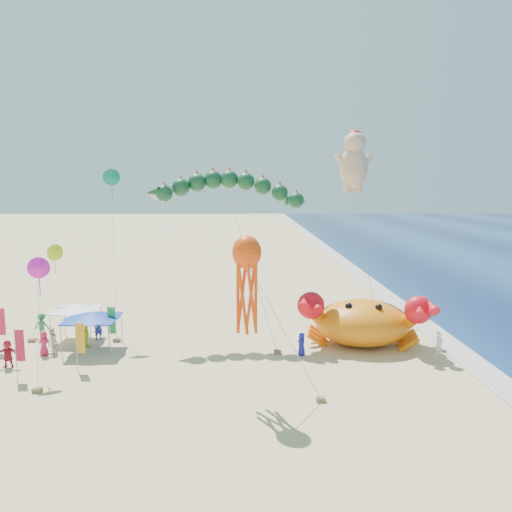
% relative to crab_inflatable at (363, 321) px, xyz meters
% --- Properties ---
extents(ground, '(320.00, 320.00, 0.00)m').
position_rel_crab_inflatable_xyz_m(ground, '(-5.65, -2.02, -1.77)').
color(ground, '#D1B784').
rests_on(ground, ground).
extents(foam_strip, '(320.00, 320.00, 0.00)m').
position_rel_crab_inflatable_xyz_m(foam_strip, '(6.35, -2.02, -1.76)').
color(foam_strip, silver).
rests_on(foam_strip, ground).
extents(crab_inflatable, '(9.17, 6.81, 4.02)m').
position_rel_crab_inflatable_xyz_m(crab_inflatable, '(0.00, 0.00, 0.00)').
color(crab_inflatable, orange).
rests_on(crab_inflatable, ground).
extents(dragon_kite, '(12.04, 7.18, 12.09)m').
position_rel_crab_inflatable_xyz_m(dragon_kite, '(-9.69, 3.66, 9.00)').
color(dragon_kite, '#103D21').
rests_on(dragon_kite, ground).
extents(cherub_kite, '(2.59, 5.83, 15.72)m').
position_rel_crab_inflatable_xyz_m(cherub_kite, '(0.39, 6.07, 11.60)').
color(cherub_kite, '#E9B68E').
rests_on(cherub_kite, ground).
extents(octopus_kite, '(4.93, 1.50, 8.84)m').
position_rel_crab_inflatable_xyz_m(octopus_kite, '(-8.34, -8.69, 4.88)').
color(octopus_kite, '#FB480D').
rests_on(octopus_kite, ground).
extents(canopy_blue, '(3.82, 3.82, 2.71)m').
position_rel_crab_inflatable_xyz_m(canopy_blue, '(-19.01, -0.53, 0.67)').
color(canopy_blue, gray).
rests_on(canopy_blue, ground).
extents(canopy_white, '(3.35, 3.35, 2.71)m').
position_rel_crab_inflatable_xyz_m(canopy_white, '(-20.91, 1.91, 0.67)').
color(canopy_white, gray).
rests_on(canopy_white, ground).
extents(feather_flags, '(8.06, 5.34, 3.20)m').
position_rel_crab_inflatable_xyz_m(feather_flags, '(-20.80, -2.90, 0.24)').
color(feather_flags, gray).
rests_on(feather_flags, ground).
extents(beachgoers, '(29.21, 6.90, 1.88)m').
position_rel_crab_inflatable_xyz_m(beachgoers, '(-19.07, -0.78, -0.89)').
color(beachgoers, '#C92053').
rests_on(beachgoers, ground).
extents(small_kites, '(5.87, 12.26, 12.67)m').
position_rel_crab_inflatable_xyz_m(small_kites, '(-20.78, 1.08, 5.63)').
color(small_kites, '#0C855F').
rests_on(small_kites, ground).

